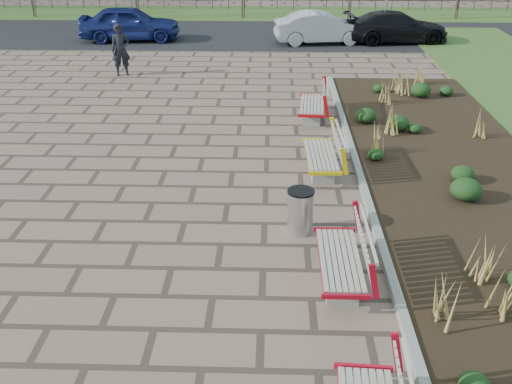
{
  "coord_description": "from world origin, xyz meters",
  "views": [
    {
      "loc": [
        1.8,
        -6.89,
        5.95
      ],
      "look_at": [
        1.5,
        3.0,
        0.9
      ],
      "focal_mm": 40.0,
      "sensor_mm": 36.0,
      "label": 1
    }
  ],
  "objects_px": {
    "bench_b": "(340,256)",
    "litter_bin": "(300,212)",
    "bench_c": "(321,153)",
    "car_blue": "(130,23)",
    "car_silver": "(321,28)",
    "bench_d": "(312,102)",
    "car_black": "(396,27)",
    "pedestrian": "(121,50)"
  },
  "relations": [
    {
      "from": "bench_b",
      "to": "litter_bin",
      "type": "relative_size",
      "value": 2.32
    },
    {
      "from": "bench_b",
      "to": "bench_c",
      "type": "distance_m",
      "value": 4.55
    },
    {
      "from": "car_blue",
      "to": "car_silver",
      "type": "height_order",
      "value": "car_blue"
    },
    {
      "from": "bench_b",
      "to": "bench_c",
      "type": "xyz_separation_m",
      "value": [
        0.0,
        4.55,
        0.0
      ]
    },
    {
      "from": "car_silver",
      "to": "bench_d",
      "type": "bearing_deg",
      "value": 167.53
    },
    {
      "from": "bench_d",
      "to": "litter_bin",
      "type": "distance_m",
      "value": 6.82
    },
    {
      "from": "bench_b",
      "to": "bench_c",
      "type": "bearing_deg",
      "value": 90.03
    },
    {
      "from": "car_blue",
      "to": "car_black",
      "type": "relative_size",
      "value": 0.97
    },
    {
      "from": "bench_c",
      "to": "car_blue",
      "type": "bearing_deg",
      "value": 117.18
    },
    {
      "from": "litter_bin",
      "to": "car_blue",
      "type": "xyz_separation_m",
      "value": [
        -7.4,
        17.5,
        0.36
      ]
    },
    {
      "from": "pedestrian",
      "to": "car_black",
      "type": "xyz_separation_m",
      "value": [
        11.5,
        6.06,
        -0.24
      ]
    },
    {
      "from": "bench_c",
      "to": "car_silver",
      "type": "height_order",
      "value": "car_silver"
    },
    {
      "from": "bench_c",
      "to": "pedestrian",
      "type": "distance_m",
      "value": 11.03
    },
    {
      "from": "litter_bin",
      "to": "car_black",
      "type": "height_order",
      "value": "car_black"
    },
    {
      "from": "bench_c",
      "to": "car_black",
      "type": "xyz_separation_m",
      "value": [
        4.55,
        14.61,
        0.22
      ]
    },
    {
      "from": "pedestrian",
      "to": "litter_bin",
      "type": "bearing_deg",
      "value": -81.41
    },
    {
      "from": "bench_b",
      "to": "bench_d",
      "type": "relative_size",
      "value": 1.0
    },
    {
      "from": "bench_b",
      "to": "car_black",
      "type": "xyz_separation_m",
      "value": [
        4.55,
        19.16,
        0.22
      ]
    },
    {
      "from": "pedestrian",
      "to": "car_black",
      "type": "height_order",
      "value": "pedestrian"
    },
    {
      "from": "car_blue",
      "to": "car_black",
      "type": "distance_m",
      "value": 12.57
    },
    {
      "from": "bench_b",
      "to": "car_black",
      "type": "bearing_deg",
      "value": 76.68
    },
    {
      "from": "bench_b",
      "to": "bench_d",
      "type": "bearing_deg",
      "value": 90.03
    },
    {
      "from": "bench_c",
      "to": "bench_d",
      "type": "xyz_separation_m",
      "value": [
        0.0,
        3.9,
        0.0
      ]
    },
    {
      "from": "bench_d",
      "to": "car_black",
      "type": "distance_m",
      "value": 11.64
    },
    {
      "from": "bench_c",
      "to": "litter_bin",
      "type": "relative_size",
      "value": 2.32
    },
    {
      "from": "bench_b",
      "to": "car_silver",
      "type": "relative_size",
      "value": 0.49
    },
    {
      "from": "pedestrian",
      "to": "car_silver",
      "type": "xyz_separation_m",
      "value": [
        7.97,
        5.69,
        -0.23
      ]
    },
    {
      "from": "car_blue",
      "to": "pedestrian",
      "type": "bearing_deg",
      "value": -175.63
    },
    {
      "from": "pedestrian",
      "to": "car_blue",
      "type": "bearing_deg",
      "value": 79.58
    },
    {
      "from": "bench_b",
      "to": "car_black",
      "type": "relative_size",
      "value": 0.44
    },
    {
      "from": "car_black",
      "to": "bench_c",
      "type": "bearing_deg",
      "value": 155.98
    },
    {
      "from": "bench_c",
      "to": "pedestrian",
      "type": "bearing_deg",
      "value": 127.54
    },
    {
      "from": "bench_d",
      "to": "car_blue",
      "type": "xyz_separation_m",
      "value": [
        -8.02,
        10.71,
        0.31
      ]
    },
    {
      "from": "car_silver",
      "to": "car_blue",
      "type": "bearing_deg",
      "value": 80.77
    },
    {
      "from": "bench_c",
      "to": "car_blue",
      "type": "xyz_separation_m",
      "value": [
        -8.02,
        14.6,
        0.31
      ]
    },
    {
      "from": "car_black",
      "to": "bench_d",
      "type": "bearing_deg",
      "value": 150.27
    },
    {
      "from": "bench_d",
      "to": "pedestrian",
      "type": "relative_size",
      "value": 1.09
    },
    {
      "from": "bench_b",
      "to": "pedestrian",
      "type": "bearing_deg",
      "value": 118.01
    },
    {
      "from": "litter_bin",
      "to": "car_black",
      "type": "bearing_deg",
      "value": 73.55
    },
    {
      "from": "bench_c",
      "to": "litter_bin",
      "type": "distance_m",
      "value": 2.96
    },
    {
      "from": "bench_c",
      "to": "car_silver",
      "type": "relative_size",
      "value": 0.49
    },
    {
      "from": "bench_b",
      "to": "bench_d",
      "type": "height_order",
      "value": "same"
    }
  ]
}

